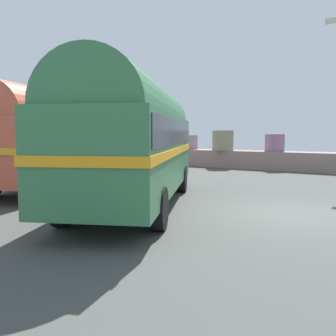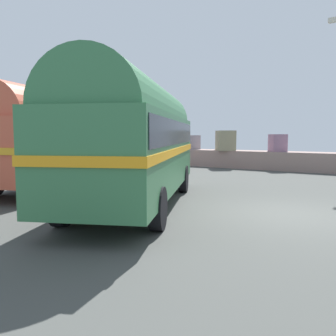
# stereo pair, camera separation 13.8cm
# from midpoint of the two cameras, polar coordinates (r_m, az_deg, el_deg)

# --- Properties ---
(ground) EXTENTS (32.00, 26.00, 0.02)m
(ground) POSITION_cam_midpoint_polar(r_m,az_deg,el_deg) (9.82, 19.55, -7.16)
(ground) COLOR #434642
(vintage_coach) EXTENTS (5.79, 8.79, 3.70)m
(vintage_coach) POSITION_cam_midpoint_polar(r_m,az_deg,el_deg) (10.27, -4.77, 5.15)
(vintage_coach) COLOR black
(vintage_coach) RESTS_ON ground
(second_coach) EXTENTS (5.22, 8.88, 3.70)m
(second_coach) POSITION_cam_midpoint_polar(r_m,az_deg,el_deg) (14.72, -16.52, 5.02)
(second_coach) COLOR black
(second_coach) RESTS_ON ground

